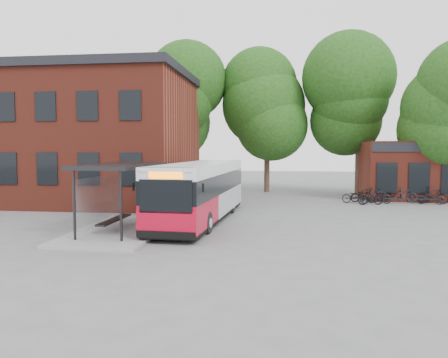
# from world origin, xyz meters

# --- Properties ---
(ground) EXTENTS (100.00, 100.00, 0.00)m
(ground) POSITION_xyz_m (0.00, 0.00, 0.00)
(ground) COLOR #5F5F61
(station_building) EXTENTS (18.40, 10.40, 8.50)m
(station_building) POSITION_xyz_m (-13.00, 9.00, 4.25)
(station_building) COLOR maroon
(station_building) RESTS_ON ground
(bus_shelter) EXTENTS (3.60, 7.00, 2.90)m
(bus_shelter) POSITION_xyz_m (-4.50, -1.00, 1.45)
(bus_shelter) COLOR black
(bus_shelter) RESTS_ON ground
(bike_rail) EXTENTS (5.20, 0.10, 0.38)m
(bike_rail) POSITION_xyz_m (9.28, 10.00, 0.19)
(bike_rail) COLOR black
(bike_rail) RESTS_ON ground
(tree_0) EXTENTS (7.92, 7.92, 11.00)m
(tree_0) POSITION_xyz_m (-6.00, 16.00, 5.50)
(tree_0) COLOR #183E10
(tree_0) RESTS_ON ground
(tree_1) EXTENTS (7.92, 7.92, 10.40)m
(tree_1) POSITION_xyz_m (1.00, 17.00, 5.20)
(tree_1) COLOR #183E10
(tree_1) RESTS_ON ground
(tree_2) EXTENTS (7.92, 7.92, 11.00)m
(tree_2) POSITION_xyz_m (8.00, 16.00, 5.50)
(tree_2) COLOR #183E10
(tree_2) RESTS_ON ground
(tree_3) EXTENTS (7.04, 7.04, 9.28)m
(tree_3) POSITION_xyz_m (13.00, 12.00, 4.64)
(tree_3) COLOR #183E10
(tree_3) RESTS_ON ground
(city_bus) EXTENTS (2.96, 11.20, 2.82)m
(city_bus) POSITION_xyz_m (-1.66, 2.24, 1.41)
(city_bus) COLOR #B90823
(city_bus) RESTS_ON ground
(bicycle_0) EXTENTS (1.81, 1.16, 0.90)m
(bicycle_0) POSITION_xyz_m (6.90, 10.13, 0.45)
(bicycle_0) COLOR black
(bicycle_0) RESTS_ON ground
(bicycle_1) EXTENTS (1.75, 0.92, 1.01)m
(bicycle_1) POSITION_xyz_m (7.71, 9.43, 0.51)
(bicycle_1) COLOR black
(bicycle_1) RESTS_ON ground
(bicycle_2) EXTENTS (1.86, 1.08, 0.93)m
(bicycle_2) POSITION_xyz_m (7.53, 10.92, 0.46)
(bicycle_2) COLOR black
(bicycle_2) RESTS_ON ground
(bicycle_3) EXTENTS (1.57, 0.95, 0.91)m
(bicycle_3) POSITION_xyz_m (8.37, 10.24, 0.46)
(bicycle_3) COLOR black
(bicycle_3) RESTS_ON ground
(bicycle_4) EXTENTS (1.82, 0.89, 0.92)m
(bicycle_4) POSITION_xyz_m (9.40, 10.98, 0.46)
(bicycle_4) COLOR black
(bicycle_4) RESTS_ON ground
(bicycle_5) EXTENTS (1.73, 0.66, 1.01)m
(bicycle_5) POSITION_xyz_m (10.07, 10.98, 0.51)
(bicycle_5) COLOR black
(bicycle_5) RESTS_ON ground
(bicycle_6) EXTENTS (1.70, 0.95, 0.85)m
(bicycle_6) POSITION_xyz_m (11.50, 10.25, 0.42)
(bicycle_6) COLOR black
(bicycle_6) RESTS_ON ground
(bicycle_7) EXTENTS (1.83, 0.98, 1.06)m
(bicycle_7) POSITION_xyz_m (11.80, 10.63, 0.53)
(bicycle_7) COLOR black
(bicycle_7) RESTS_ON ground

